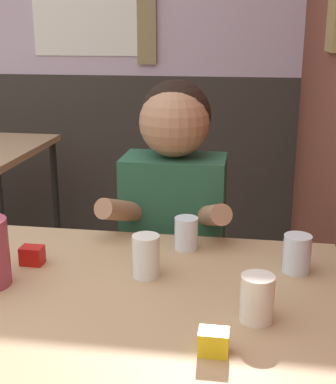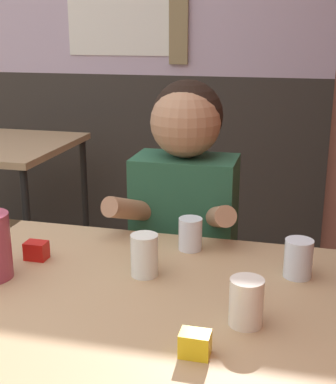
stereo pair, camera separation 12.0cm
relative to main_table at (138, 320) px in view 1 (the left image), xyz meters
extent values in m
cube|color=olive|center=(0.54, 1.03, 0.70)|extent=(0.02, 0.23, 0.20)
cube|color=#332D28|center=(-0.71, 2.34, -0.15)|extent=(5.51, 0.06, 1.10)
cube|color=white|center=(-0.82, 2.31, 0.85)|extent=(0.69, 0.01, 0.65)
cube|color=#937F56|center=(-0.42, 2.29, 0.85)|extent=(0.12, 0.02, 0.75)
cube|color=tan|center=(0.00, 0.00, 0.05)|extent=(1.03, 0.79, 0.04)
cylinder|color=black|center=(-0.47, 0.35, -0.33)|extent=(0.04, 0.04, 0.74)
cylinder|color=black|center=(0.47, 0.35, -0.33)|extent=(0.04, 0.04, 0.74)
cylinder|color=black|center=(-0.93, 1.15, -0.33)|extent=(0.04, 0.04, 0.74)
cylinder|color=black|center=(-0.93, 1.89, -0.33)|extent=(0.04, 0.04, 0.74)
cube|color=#235138|center=(0.01, 0.56, -0.47)|extent=(0.31, 0.20, 0.46)
cube|color=#235138|center=(0.01, 0.56, 0.02)|extent=(0.34, 0.20, 0.53)
sphere|color=black|center=(0.01, 0.58, 0.41)|extent=(0.23, 0.23, 0.23)
sphere|color=#9E7051|center=(0.01, 0.56, 0.40)|extent=(0.23, 0.23, 0.23)
cylinder|color=#9E7051|center=(-0.13, 0.42, 0.13)|extent=(0.14, 0.27, 0.15)
cylinder|color=#9E7051|center=(0.14, 0.42, 0.13)|extent=(0.14, 0.27, 0.15)
cylinder|color=silver|center=(0.08, 0.29, 0.12)|extent=(0.07, 0.07, 0.09)
cylinder|color=silver|center=(0.00, 0.10, 0.13)|extent=(0.07, 0.07, 0.11)
cylinder|color=silver|center=(0.28, -0.08, 0.12)|extent=(0.07, 0.07, 0.11)
cylinder|color=silver|center=(0.39, 0.19, 0.12)|extent=(0.07, 0.07, 0.10)
cube|color=#B7140F|center=(-0.32, 0.12, 0.10)|extent=(0.06, 0.04, 0.05)
cube|color=yellow|center=(0.20, -0.22, 0.10)|extent=(0.06, 0.04, 0.05)
camera|label=1|loc=(0.25, -1.14, 0.68)|focal=50.00mm
camera|label=2|loc=(0.37, -1.11, 0.68)|focal=50.00mm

